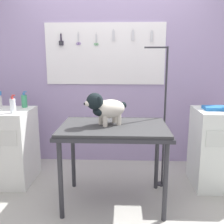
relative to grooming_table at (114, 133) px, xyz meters
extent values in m
cube|color=#AAA99F|center=(-0.07, -0.18, -0.75)|extent=(4.40, 4.00, 0.04)
cube|color=#A08DB7|center=(-0.07, 1.10, 0.42)|extent=(4.00, 0.06, 2.30)
cube|color=white|center=(-0.15, 1.06, 0.76)|extent=(1.57, 0.02, 0.80)
cylinder|color=gray|center=(-0.73, 1.06, 1.03)|extent=(0.01, 0.02, 0.01)
cylinder|color=#231B30|center=(-0.73, 1.05, 0.97)|extent=(0.02, 0.02, 0.09)
cube|color=#231B30|center=(-0.73, 1.05, 0.90)|extent=(0.06, 0.02, 0.06)
cube|color=#333338|center=(-0.73, 1.03, 0.90)|extent=(0.05, 0.01, 0.05)
cylinder|color=gray|center=(-0.50, 1.06, 1.04)|extent=(0.01, 0.02, 0.01)
cube|color=silver|center=(-0.51, 1.05, 0.97)|extent=(0.01, 0.00, 0.11)
cube|color=silver|center=(-0.49, 1.05, 0.97)|extent=(0.01, 0.00, 0.11)
torus|color=#5F3491|center=(-0.51, 1.05, 0.89)|extent=(0.03, 0.01, 0.03)
torus|color=#5F3491|center=(-0.49, 1.05, 0.89)|extent=(0.03, 0.01, 0.03)
cylinder|color=gray|center=(-0.27, 1.06, 1.03)|extent=(0.01, 0.02, 0.01)
cube|color=silver|center=(-0.27, 1.05, 0.96)|extent=(0.01, 0.00, 0.11)
cube|color=silver|center=(-0.26, 1.05, 0.96)|extent=(0.01, 0.00, 0.11)
torus|color=green|center=(-0.28, 1.05, 0.89)|extent=(0.03, 0.01, 0.03)
torus|color=green|center=(-0.25, 1.05, 0.89)|extent=(0.03, 0.01, 0.03)
cylinder|color=gray|center=(-0.04, 1.06, 1.07)|extent=(0.01, 0.02, 0.01)
cube|color=silver|center=(-0.04, 1.05, 0.99)|extent=(0.03, 0.01, 0.13)
cylinder|color=gray|center=(0.21, 1.06, 1.07)|extent=(0.01, 0.02, 0.01)
cube|color=silver|center=(0.21, 1.05, 1.00)|extent=(0.03, 0.01, 0.13)
cylinder|color=gray|center=(0.45, 1.06, 1.06)|extent=(0.01, 0.02, 0.01)
cube|color=silver|center=(0.45, 1.05, 0.98)|extent=(0.03, 0.01, 0.13)
cylinder|color=#2D2D33|center=(-0.47, -0.29, -0.36)|extent=(0.04, 0.04, 0.74)
cylinder|color=#2D2D33|center=(0.47, -0.29, -0.36)|extent=(0.04, 0.04, 0.74)
cylinder|color=#2D2D33|center=(-0.47, 0.29, -0.36)|extent=(0.04, 0.04, 0.74)
cylinder|color=#2D2D33|center=(0.47, 0.29, -0.36)|extent=(0.04, 0.04, 0.74)
cube|color=#2D2D33|center=(0.00, 0.00, 0.03)|extent=(1.05, 0.71, 0.03)
cube|color=#363637|center=(0.00, 0.00, 0.06)|extent=(1.02, 0.69, 0.03)
cylinder|color=#2D2D33|center=(0.55, 0.37, -0.72)|extent=(0.11, 0.11, 0.01)
cylinder|color=#2D2D33|center=(0.55, 0.37, 0.05)|extent=(0.02, 0.02, 1.56)
cylinder|color=#2D2D33|center=(0.43, 0.37, 0.82)|extent=(0.24, 0.02, 0.02)
cylinder|color=beige|center=(-0.08, -0.04, 0.13)|extent=(0.05, 0.05, 0.11)
cylinder|color=beige|center=(-0.13, 0.04, 0.13)|extent=(0.05, 0.05, 0.11)
cylinder|color=beige|center=(0.05, 0.03, 0.13)|extent=(0.05, 0.05, 0.11)
cylinder|color=beige|center=(0.00, 0.11, 0.13)|extent=(0.05, 0.05, 0.11)
ellipsoid|color=beige|center=(-0.04, 0.03, 0.23)|extent=(0.38, 0.33, 0.18)
ellipsoid|color=black|center=(-0.14, -0.02, 0.22)|extent=(0.17, 0.18, 0.10)
sphere|color=black|center=(-0.18, -0.04, 0.32)|extent=(0.16, 0.16, 0.16)
ellipsoid|color=beige|center=(-0.24, -0.07, 0.30)|extent=(0.09, 0.09, 0.05)
sphere|color=black|center=(-0.26, -0.09, 0.30)|extent=(0.02, 0.02, 0.02)
ellipsoid|color=black|center=(-0.13, -0.09, 0.33)|extent=(0.06, 0.05, 0.09)
ellipsoid|color=black|center=(-0.19, 0.03, 0.33)|extent=(0.06, 0.05, 0.09)
sphere|color=black|center=(0.09, 0.10, 0.25)|extent=(0.07, 0.07, 0.07)
cube|color=silver|center=(1.23, 0.40, -0.29)|extent=(0.68, 0.52, 0.89)
cylinder|color=#3C9466|center=(-1.09, 0.58, 0.21)|extent=(0.07, 0.07, 0.15)
cylinder|color=teal|center=(-1.09, 0.58, 0.29)|extent=(0.03, 0.03, 0.03)
cube|color=teal|center=(-1.07, 0.58, 0.32)|extent=(0.04, 0.01, 0.01)
cylinder|color=white|center=(-1.09, 0.26, 0.21)|extent=(0.06, 0.06, 0.15)
cylinder|color=#D23A35|center=(-1.09, 0.26, 0.30)|extent=(0.03, 0.03, 0.03)
cube|color=#D23A35|center=(-1.08, 0.26, 0.32)|extent=(0.03, 0.01, 0.01)
cylinder|color=#BABAB8|center=(-1.41, 0.61, 0.19)|extent=(0.05, 0.05, 0.12)
cube|color=blue|center=(1.09, 0.40, 0.18)|extent=(0.24, 0.18, 0.04)
camera|label=1|loc=(0.08, -2.37, 0.71)|focal=40.92mm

